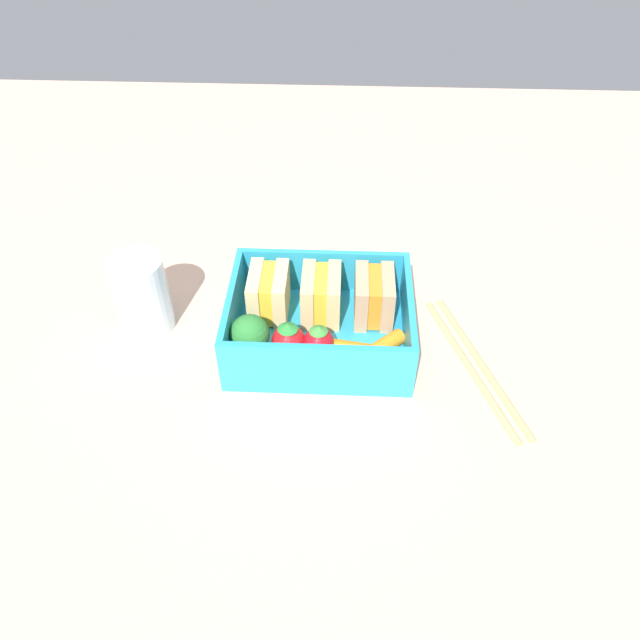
% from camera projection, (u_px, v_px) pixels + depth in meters
% --- Properties ---
extents(ground_plane, '(1.20, 1.20, 0.02)m').
position_uv_depth(ground_plane, '(320.00, 348.00, 0.61)').
color(ground_plane, '#DFB093').
extents(bento_tray, '(0.17, 0.14, 0.01)m').
position_uv_depth(bento_tray, '(320.00, 336.00, 0.60)').
color(bento_tray, '#2A9EC3').
rests_on(bento_tray, ground_plane).
extents(bento_rim, '(0.17, 0.14, 0.05)m').
position_uv_depth(bento_rim, '(320.00, 314.00, 0.58)').
color(bento_rim, '#2A9EC3').
rests_on(bento_rim, bento_tray).
extents(sandwich_left, '(0.04, 0.05, 0.05)m').
position_uv_depth(sandwich_left, '(269.00, 294.00, 0.60)').
color(sandwich_left, beige).
rests_on(sandwich_left, bento_tray).
extents(sandwich_center_left, '(0.04, 0.05, 0.05)m').
position_uv_depth(sandwich_center_left, '(321.00, 295.00, 0.59)').
color(sandwich_center_left, '#E3C682').
rests_on(sandwich_center_left, bento_tray).
extents(sandwich_center, '(0.04, 0.05, 0.05)m').
position_uv_depth(sandwich_center, '(374.00, 297.00, 0.59)').
color(sandwich_center, tan).
rests_on(sandwich_center, bento_tray).
extents(broccoli_floret, '(0.04, 0.04, 0.04)m').
position_uv_depth(broccoli_floret, '(250.00, 334.00, 0.55)').
color(broccoli_floret, '#91BD71').
rests_on(broccoli_floret, bento_tray).
extents(strawberry_far_left, '(0.03, 0.03, 0.04)m').
position_uv_depth(strawberry_far_left, '(288.00, 340.00, 0.56)').
color(strawberry_far_left, red).
rests_on(strawberry_far_left, bento_tray).
extents(strawberry_left, '(0.03, 0.03, 0.03)m').
position_uv_depth(strawberry_left, '(320.00, 341.00, 0.56)').
color(strawberry_left, red).
rests_on(strawberry_left, bento_tray).
extents(carrot_stick_left, '(0.05, 0.02, 0.01)m').
position_uv_depth(carrot_stick_left, '(351.00, 349.00, 0.56)').
color(carrot_stick_left, orange).
rests_on(carrot_stick_left, bento_tray).
extents(carrot_stick_far_left, '(0.04, 0.04, 0.01)m').
position_uv_depth(carrot_stick_far_left, '(383.00, 346.00, 0.57)').
color(carrot_stick_far_left, orange).
rests_on(carrot_stick_far_left, bento_tray).
extents(chopstick_pair, '(0.08, 0.18, 0.01)m').
position_uv_depth(chopstick_pair, '(476.00, 364.00, 0.57)').
color(chopstick_pair, tan).
rests_on(chopstick_pair, ground_plane).
extents(drinking_glass, '(0.05, 0.05, 0.08)m').
position_uv_depth(drinking_glass, '(141.00, 295.00, 0.59)').
color(drinking_glass, white).
rests_on(drinking_glass, ground_plane).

